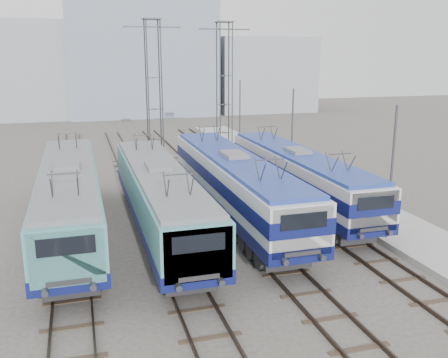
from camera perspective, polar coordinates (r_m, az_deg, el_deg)
ground at (r=21.66m, az=1.54°, el=-11.47°), size 160.00×160.00×0.00m
platform at (r=32.48m, az=14.46°, el=-2.81°), size 4.00×70.00×0.30m
locomotive_far_left at (r=26.86m, az=-17.27°, el=-1.84°), size 2.88×18.22×3.43m
locomotive_center_left at (r=26.09m, az=-7.37°, el=-1.89°), size 2.81×17.76×3.34m
locomotive_center_right at (r=28.25m, az=1.25°, el=-0.26°), size 2.91×18.38×3.46m
locomotive_far_right at (r=31.05m, az=8.46°, el=0.63°), size 2.72×17.16×3.23m
catenary_tower_west at (r=41.12m, az=-8.00°, el=10.19°), size 4.50×1.20×12.00m
catenary_tower_east at (r=44.47m, az=0.05°, el=10.61°), size 4.50×1.20×12.00m
mast_front at (r=25.93m, az=18.57°, el=0.32°), size 0.12×0.12×7.00m
mast_mid at (r=36.20m, az=7.77°, el=4.67°), size 0.12×0.12×7.00m
mast_rear at (r=47.29m, az=1.82°, el=6.99°), size 0.12×0.12×7.00m
building_west at (r=81.00m, az=-22.47°, el=11.40°), size 18.00×12.00×14.00m
building_center at (r=81.20m, az=-9.54°, el=13.67°), size 22.00×14.00×18.00m
building_east at (r=86.07m, az=4.16°, el=11.83°), size 16.00×12.00×12.00m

